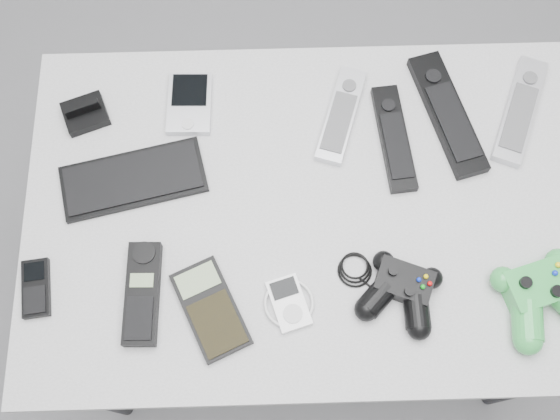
{
  "coord_description": "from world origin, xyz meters",
  "views": [
    {
      "loc": [
        -0.11,
        -0.38,
        1.81
      ],
      "look_at": [
        -0.1,
        0.03,
        0.72
      ],
      "focal_mm": 42.0,
      "sensor_mm": 36.0,
      "label": 1
    }
  ],
  "objects_px": {
    "pda_keyboard": "(133,179)",
    "mp3_player": "(289,303)",
    "cordless_handset": "(142,293)",
    "calculator": "(211,309)",
    "controller_green": "(543,294)",
    "remote_silver_a": "(341,115)",
    "desk": "(315,219)",
    "remote_silver_b": "(520,110)",
    "mobile_phone": "(36,288)",
    "controller_black": "(402,289)",
    "remote_black_b": "(447,113)",
    "remote_black_a": "(394,138)",
    "pda": "(189,103)"
  },
  "relations": [
    {
      "from": "remote_black_a",
      "to": "remote_silver_b",
      "type": "bearing_deg",
      "value": 6.31
    },
    {
      "from": "remote_black_a",
      "to": "controller_black",
      "type": "bearing_deg",
      "value": -98.36
    },
    {
      "from": "pda",
      "to": "calculator",
      "type": "bearing_deg",
      "value": -82.12
    },
    {
      "from": "pda_keyboard",
      "to": "mobile_phone",
      "type": "distance_m",
      "value": 0.25
    },
    {
      "from": "desk",
      "to": "controller_green",
      "type": "bearing_deg",
      "value": -25.39
    },
    {
      "from": "remote_black_a",
      "to": "remote_silver_a",
      "type": "bearing_deg",
      "value": 146.54
    },
    {
      "from": "desk",
      "to": "remote_black_a",
      "type": "distance_m",
      "value": 0.21
    },
    {
      "from": "remote_black_b",
      "to": "controller_black",
      "type": "height_order",
      "value": "controller_black"
    },
    {
      "from": "desk",
      "to": "remote_silver_a",
      "type": "relative_size",
      "value": 5.23
    },
    {
      "from": "cordless_handset",
      "to": "controller_green",
      "type": "bearing_deg",
      "value": -0.65
    },
    {
      "from": "remote_silver_a",
      "to": "remote_black_b",
      "type": "distance_m",
      "value": 0.2
    },
    {
      "from": "mobile_phone",
      "to": "remote_silver_a",
      "type": "bearing_deg",
      "value": 23.51
    },
    {
      "from": "pda",
      "to": "remote_black_b",
      "type": "bearing_deg",
      "value": -2.67
    },
    {
      "from": "pda",
      "to": "cordless_handset",
      "type": "relative_size",
      "value": 0.72
    },
    {
      "from": "remote_black_b",
      "to": "controller_green",
      "type": "height_order",
      "value": "controller_green"
    },
    {
      "from": "pda_keyboard",
      "to": "mp3_player",
      "type": "distance_m",
      "value": 0.36
    },
    {
      "from": "mp3_player",
      "to": "controller_green",
      "type": "relative_size",
      "value": 0.54
    },
    {
      "from": "mp3_player",
      "to": "controller_green",
      "type": "bearing_deg",
      "value": -17.09
    },
    {
      "from": "pda_keyboard",
      "to": "remote_black_b",
      "type": "bearing_deg",
      "value": -1.36
    },
    {
      "from": "remote_silver_b",
      "to": "controller_green",
      "type": "relative_size",
      "value": 1.37
    },
    {
      "from": "mobile_phone",
      "to": "controller_green",
      "type": "bearing_deg",
      "value": -9.5
    },
    {
      "from": "pda_keyboard",
      "to": "desk",
      "type": "bearing_deg",
      "value": -23.12
    },
    {
      "from": "remote_silver_a",
      "to": "controller_black",
      "type": "height_order",
      "value": "controller_black"
    },
    {
      "from": "remote_silver_b",
      "to": "mp3_player",
      "type": "distance_m",
      "value": 0.57
    },
    {
      "from": "pda",
      "to": "mp3_player",
      "type": "height_order",
      "value": "pda"
    },
    {
      "from": "pda",
      "to": "remote_silver_b",
      "type": "xyz_separation_m",
      "value": [
        0.62,
        -0.03,
        0.0
      ]
    },
    {
      "from": "remote_black_b",
      "to": "pda_keyboard",
      "type": "bearing_deg",
      "value": 176.03
    },
    {
      "from": "pda_keyboard",
      "to": "controller_green",
      "type": "xyz_separation_m",
      "value": [
        0.7,
        -0.24,
        0.02
      ]
    },
    {
      "from": "pda_keyboard",
      "to": "controller_green",
      "type": "bearing_deg",
      "value": -31.28
    },
    {
      "from": "remote_black_a",
      "to": "mobile_phone",
      "type": "bearing_deg",
      "value": -162.75
    },
    {
      "from": "cordless_handset",
      "to": "mp3_player",
      "type": "bearing_deg",
      "value": -3.8
    },
    {
      "from": "pda",
      "to": "remote_silver_a",
      "type": "bearing_deg",
      "value": -4.99
    },
    {
      "from": "controller_green",
      "to": "cordless_handset",
      "type": "bearing_deg",
      "value": 161.67
    },
    {
      "from": "mobile_phone",
      "to": "controller_black",
      "type": "relative_size",
      "value": 0.45
    },
    {
      "from": "cordless_handset",
      "to": "remote_silver_b",
      "type": "bearing_deg",
      "value": 26.94
    },
    {
      "from": "mobile_phone",
      "to": "controller_black",
      "type": "xyz_separation_m",
      "value": [
        0.62,
        -0.02,
        0.01
      ]
    },
    {
      "from": "remote_silver_a",
      "to": "desk",
      "type": "bearing_deg",
      "value": -88.9
    },
    {
      "from": "remote_black_b",
      "to": "controller_green",
      "type": "bearing_deg",
      "value": -87.0
    },
    {
      "from": "remote_silver_a",
      "to": "calculator",
      "type": "bearing_deg",
      "value": -106.0
    },
    {
      "from": "pda_keyboard",
      "to": "remote_black_b",
      "type": "relative_size",
      "value": 0.99
    },
    {
      "from": "cordless_handset",
      "to": "calculator",
      "type": "xyz_separation_m",
      "value": [
        0.12,
        -0.03,
        -0.01
      ]
    },
    {
      "from": "pda_keyboard",
      "to": "remote_black_b",
      "type": "xyz_separation_m",
      "value": [
        0.59,
        0.12,
        0.0
      ]
    },
    {
      "from": "calculator",
      "to": "remote_silver_a",
      "type": "bearing_deg",
      "value": 32.01
    },
    {
      "from": "remote_black_a",
      "to": "mp3_player",
      "type": "bearing_deg",
      "value": -129.44
    },
    {
      "from": "remote_silver_a",
      "to": "calculator",
      "type": "distance_m",
      "value": 0.44
    },
    {
      "from": "remote_black_a",
      "to": "cordless_handset",
      "type": "distance_m",
      "value": 0.53
    },
    {
      "from": "remote_black_b",
      "to": "calculator",
      "type": "distance_m",
      "value": 0.57
    },
    {
      "from": "remote_silver_b",
      "to": "mobile_phone",
      "type": "distance_m",
      "value": 0.94
    },
    {
      "from": "remote_silver_b",
      "to": "mp3_player",
      "type": "relative_size",
      "value": 2.51
    },
    {
      "from": "remote_silver_a",
      "to": "remote_black_b",
      "type": "bearing_deg",
      "value": 16.9
    }
  ]
}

